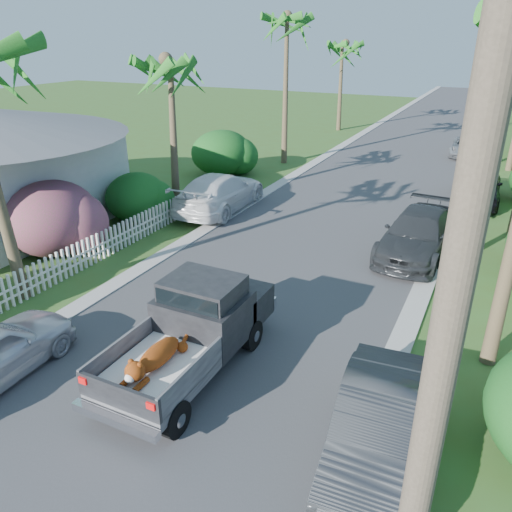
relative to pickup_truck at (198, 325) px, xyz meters
The scene contains 19 objects.
ground 2.96m from the pickup_truck, 93.21° to the right, with size 120.00×120.00×0.00m, color #3B5921.
road 22.24m from the pickup_truck, 90.40° to the left, with size 8.00×100.00×0.02m, color #38383A.
curb_left 22.68m from the pickup_truck, 101.34° to the left, with size 0.60×100.00×0.06m, color #A5A39E.
curb_right 22.62m from the pickup_truck, 79.43° to the left, with size 0.60×100.00×0.06m, color #A5A39E.
pickup_truck is the anchor object (origin of this frame).
parked_car_rn 4.61m from the pickup_truck, 13.76° to the right, with size 1.49×4.28×1.41m, color #2A2C2F.
parked_car_rm 9.41m from the pickup_truck, 68.52° to the left, with size 2.09×5.15×1.49m, color #2D2F32.
parked_car_rf 16.94m from the pickup_truck, 73.38° to the left, with size 1.92×4.78×1.63m, color black.
parked_car_rd 26.19m from the pickup_truck, 82.25° to the left, with size 1.94×4.20×1.17m, color #9C9FA3.
parked_car_lf 11.14m from the pickup_truck, 117.57° to the left, with size 2.26×5.55×1.61m, color white.
palm_l_b 12.64m from the pickup_truck, 127.04° to the left, with size 4.40×4.40×7.40m.
palm_l_c 21.33m from the pickup_truck, 107.76° to the left, with size 4.40×4.40×9.20m.
palm_l_d 32.38m from the pickup_truck, 102.04° to the left, with size 4.40×4.40×7.70m.
shrub_l_b 8.59m from the pickup_truck, 157.98° to the left, with size 3.00×3.30×2.60m, color #C51C76.
shrub_l_c 10.45m from the pickup_truck, 136.31° to the left, with size 2.40×2.64×2.00m, color #184D16.
shrub_l_d 17.27m from the pickup_truck, 118.19° to the left, with size 3.20×3.52×2.40m, color #184D16.
picket_fence 6.75m from the pickup_truck, 156.18° to the left, with size 0.10×11.00×1.00m, color white.
utility_pole_a 8.09m from the pickup_truck, 41.29° to the right, with size 1.60×0.26×9.00m.
utility_pole_b 12.12m from the pickup_truck, 61.95° to the left, with size 1.60×0.26×9.00m.
Camera 1 is at (5.73, -5.41, 7.14)m, focal length 35.00 mm.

